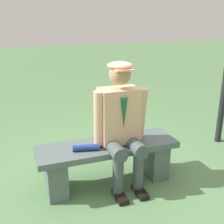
{
  "coord_description": "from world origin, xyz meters",
  "views": [
    {
      "loc": [
        0.89,
        2.56,
        1.75
      ],
      "look_at": [
        -0.05,
        0.0,
        0.81
      ],
      "focal_mm": 45.42,
      "sensor_mm": 36.0,
      "label": 1
    }
  ],
  "objects": [
    {
      "name": "ground_plane",
      "position": [
        0.0,
        0.0,
        0.0
      ],
      "size": [
        30.0,
        30.0,
        0.0
      ],
      "primitive_type": "plane",
      "color": "#547B4D"
    },
    {
      "name": "rolled_magazine",
      "position": [
        0.25,
        0.07,
        0.49
      ],
      "size": [
        0.28,
        0.12,
        0.06
      ],
      "primitive_type": "cylinder",
      "rotation": [
        0.0,
        1.57,
        -0.22
      ],
      "color": "navy",
      "rests_on": "bench"
    },
    {
      "name": "bench",
      "position": [
        0.0,
        0.0,
        0.29
      ],
      "size": [
        1.49,
        0.46,
        0.46
      ],
      "color": "#4D5B5C",
      "rests_on": "ground"
    },
    {
      "name": "seated_man",
      "position": [
        -0.13,
        0.06,
        0.73
      ],
      "size": [
        0.57,
        0.58,
        1.32
      ],
      "color": "#D6A684",
      "rests_on": "ground"
    }
  ]
}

